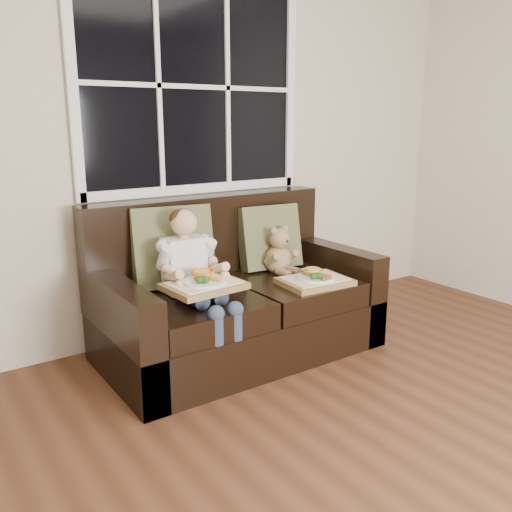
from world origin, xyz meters
TOP-DOWN VIEW (x-y plane):
  - window_back at (-0.04, 2.48)m, footprint 1.62×0.04m
  - loveseat at (-0.04, 2.02)m, footprint 1.70×0.92m
  - pillow_left at (-0.38, 2.17)m, footprint 0.52×0.30m
  - pillow_right at (0.35, 2.17)m, footprint 0.45×0.24m
  - child at (-0.39, 1.90)m, footprint 0.34×0.58m
  - teddy_bear at (0.33, 2.03)m, footprint 0.20×0.25m
  - tray_left at (-0.41, 1.73)m, footprint 0.43×0.34m
  - tray_right at (0.35, 1.69)m, footprint 0.44×0.35m

SIDE VIEW (x-z plane):
  - loveseat at x=-0.04m, z-range -0.17..0.79m
  - tray_right at x=0.35m, z-range 0.43..0.53m
  - tray_left at x=-0.41m, z-range 0.53..0.62m
  - teddy_bear at x=0.33m, z-range 0.42..0.74m
  - child at x=-0.39m, z-range 0.24..1.01m
  - pillow_right at x=0.35m, z-range 0.44..0.89m
  - pillow_left at x=-0.38m, z-range 0.44..0.94m
  - window_back at x=-0.04m, z-range 0.96..2.33m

